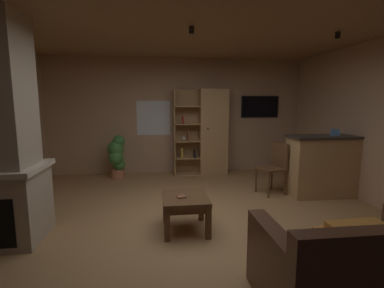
{
  "coord_description": "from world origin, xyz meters",
  "views": [
    {
      "loc": [
        -0.51,
        -3.62,
        1.65
      ],
      "look_at": [
        0.0,
        0.4,
        1.05
      ],
      "focal_mm": 26.5,
      "sensor_mm": 36.0,
      "label": 1
    }
  ],
  "objects_px": {
    "dining_chair": "(275,165)",
    "coffee_table": "(185,203)",
    "kitchen_bar_counter": "(327,165)",
    "leather_couch": "(358,273)",
    "table_book_0": "(181,197)",
    "wall_mounted_tv": "(260,107)",
    "tissue_box": "(335,132)",
    "potted_floor_plant": "(117,156)",
    "bookshelf_cabinet": "(209,132)"
  },
  "relations": [
    {
      "from": "tissue_box",
      "to": "table_book_0",
      "type": "distance_m",
      "value": 3.05
    },
    {
      "from": "wall_mounted_tv",
      "to": "potted_floor_plant",
      "type": "bearing_deg",
      "value": -173.44
    },
    {
      "from": "leather_couch",
      "to": "wall_mounted_tv",
      "type": "relative_size",
      "value": 1.68
    },
    {
      "from": "table_book_0",
      "to": "potted_floor_plant",
      "type": "distance_m",
      "value": 2.99
    },
    {
      "from": "kitchen_bar_counter",
      "to": "tissue_box",
      "type": "relative_size",
      "value": 11.58
    },
    {
      "from": "dining_chair",
      "to": "potted_floor_plant",
      "type": "relative_size",
      "value": 0.98
    },
    {
      "from": "bookshelf_cabinet",
      "to": "table_book_0",
      "type": "distance_m",
      "value": 3.1
    },
    {
      "from": "bookshelf_cabinet",
      "to": "kitchen_bar_counter",
      "type": "bearing_deg",
      "value": -45.61
    },
    {
      "from": "kitchen_bar_counter",
      "to": "tissue_box",
      "type": "xyz_separation_m",
      "value": [
        0.08,
        -0.03,
        0.59
      ]
    },
    {
      "from": "coffee_table",
      "to": "dining_chair",
      "type": "height_order",
      "value": "dining_chair"
    },
    {
      "from": "coffee_table",
      "to": "tissue_box",
      "type": "bearing_deg",
      "value": 21.04
    },
    {
      "from": "table_book_0",
      "to": "dining_chair",
      "type": "distance_m",
      "value": 2.25
    },
    {
      "from": "wall_mounted_tv",
      "to": "kitchen_bar_counter",
      "type": "bearing_deg",
      "value": -75.72
    },
    {
      "from": "leather_couch",
      "to": "table_book_0",
      "type": "height_order",
      "value": "leather_couch"
    },
    {
      "from": "tissue_box",
      "to": "leather_couch",
      "type": "xyz_separation_m",
      "value": [
        -1.5,
        -2.63,
        -0.83
      ]
    },
    {
      "from": "leather_couch",
      "to": "potted_floor_plant",
      "type": "distance_m",
      "value": 4.95
    },
    {
      "from": "table_book_0",
      "to": "kitchen_bar_counter",
      "type": "bearing_deg",
      "value": 22.4
    },
    {
      "from": "bookshelf_cabinet",
      "to": "potted_floor_plant",
      "type": "xyz_separation_m",
      "value": [
        -2.07,
        -0.17,
        -0.46
      ]
    },
    {
      "from": "tissue_box",
      "to": "leather_couch",
      "type": "height_order",
      "value": "tissue_box"
    },
    {
      "from": "bookshelf_cabinet",
      "to": "tissue_box",
      "type": "xyz_separation_m",
      "value": [
        1.86,
        -1.85,
        0.17
      ]
    },
    {
      "from": "kitchen_bar_counter",
      "to": "table_book_0",
      "type": "relative_size",
      "value": 12.9
    },
    {
      "from": "kitchen_bar_counter",
      "to": "leather_couch",
      "type": "distance_m",
      "value": 3.03
    },
    {
      "from": "bookshelf_cabinet",
      "to": "kitchen_bar_counter",
      "type": "height_order",
      "value": "bookshelf_cabinet"
    },
    {
      "from": "leather_couch",
      "to": "wall_mounted_tv",
      "type": "height_order",
      "value": "wall_mounted_tv"
    },
    {
      "from": "leather_couch",
      "to": "potted_floor_plant",
      "type": "xyz_separation_m",
      "value": [
        -2.43,
        4.31,
        0.2
      ]
    },
    {
      "from": "tissue_box",
      "to": "leather_couch",
      "type": "bearing_deg",
      "value": -119.62
    },
    {
      "from": "dining_chair",
      "to": "table_book_0",
      "type": "bearing_deg",
      "value": -143.63
    },
    {
      "from": "bookshelf_cabinet",
      "to": "leather_couch",
      "type": "bearing_deg",
      "value": -85.4
    },
    {
      "from": "leather_couch",
      "to": "coffee_table",
      "type": "bearing_deg",
      "value": 127.39
    },
    {
      "from": "bookshelf_cabinet",
      "to": "tissue_box",
      "type": "height_order",
      "value": "bookshelf_cabinet"
    },
    {
      "from": "kitchen_bar_counter",
      "to": "wall_mounted_tv",
      "type": "xyz_separation_m",
      "value": [
        -0.52,
        2.03,
        1.0
      ]
    },
    {
      "from": "bookshelf_cabinet",
      "to": "leather_couch",
      "type": "height_order",
      "value": "bookshelf_cabinet"
    },
    {
      "from": "coffee_table",
      "to": "dining_chair",
      "type": "distance_m",
      "value": 2.2
    },
    {
      "from": "table_book_0",
      "to": "wall_mounted_tv",
      "type": "relative_size",
      "value": 0.12
    },
    {
      "from": "table_book_0",
      "to": "potted_floor_plant",
      "type": "relative_size",
      "value": 0.11
    },
    {
      "from": "kitchen_bar_counter",
      "to": "potted_floor_plant",
      "type": "xyz_separation_m",
      "value": [
        -3.85,
        1.64,
        -0.04
      ]
    },
    {
      "from": "kitchen_bar_counter",
      "to": "coffee_table",
      "type": "distance_m",
      "value": 2.85
    },
    {
      "from": "wall_mounted_tv",
      "to": "tissue_box",
      "type": "bearing_deg",
      "value": -73.81
    },
    {
      "from": "kitchen_bar_counter",
      "to": "wall_mounted_tv",
      "type": "relative_size",
      "value": 1.55
    },
    {
      "from": "potted_floor_plant",
      "to": "bookshelf_cabinet",
      "type": "bearing_deg",
      "value": 4.78
    },
    {
      "from": "bookshelf_cabinet",
      "to": "potted_floor_plant",
      "type": "distance_m",
      "value": 2.13
    },
    {
      "from": "table_book_0",
      "to": "potted_floor_plant",
      "type": "xyz_separation_m",
      "value": [
        -1.16,
        2.75,
        0.04
      ]
    },
    {
      "from": "leather_couch",
      "to": "table_book_0",
      "type": "distance_m",
      "value": 2.02
    },
    {
      "from": "bookshelf_cabinet",
      "to": "potted_floor_plant",
      "type": "bearing_deg",
      "value": -175.22
    },
    {
      "from": "kitchen_bar_counter",
      "to": "table_book_0",
      "type": "bearing_deg",
      "value": -157.6
    },
    {
      "from": "leather_couch",
      "to": "kitchen_bar_counter",
      "type": "bearing_deg",
      "value": 62.03
    },
    {
      "from": "kitchen_bar_counter",
      "to": "dining_chair",
      "type": "distance_m",
      "value": 0.9
    },
    {
      "from": "dining_chair",
      "to": "coffee_table",
      "type": "bearing_deg",
      "value": -143.43
    },
    {
      "from": "coffee_table",
      "to": "potted_floor_plant",
      "type": "relative_size",
      "value": 0.67
    },
    {
      "from": "kitchen_bar_counter",
      "to": "dining_chair",
      "type": "bearing_deg",
      "value": 165.4
    }
  ]
}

